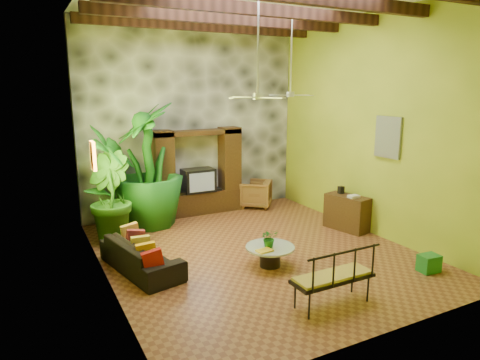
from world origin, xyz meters
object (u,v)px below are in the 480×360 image
wicker_armchair (256,194)px  iron_bench (336,274)px  tall_plant_b (109,197)px  green_bin (429,263)px  sofa (141,255)px  entertainment_center (198,178)px  coffee_table (270,253)px  tall_plant_c (148,165)px  ceiling_fan_front (258,85)px  ceiling_fan_back (291,85)px  side_console (347,213)px  tall_plant_a (112,180)px

wicker_armchair → iron_bench: 5.83m
wicker_armchair → tall_plant_b: (-4.24, -0.96, 0.62)m
green_bin → sofa: bearing=152.0°
entertainment_center → sofa: 3.86m
coffee_table → green_bin: size_ratio=2.53×
tall_plant_c → ceiling_fan_front: bearing=-68.0°
ceiling_fan_back → green_bin: size_ratio=5.02×
sofa → tall_plant_c: 2.99m
coffee_table → side_console: bearing=20.0°
sofa → tall_plant_c: size_ratio=0.66×
sofa → tall_plant_a: tall_plant_a is taller
tall_plant_c → tall_plant_b: bearing=-146.6°
entertainment_center → tall_plant_c: bearing=-164.6°
ceiling_fan_front → coffee_table: size_ratio=1.98×
entertainment_center → iron_bench: entertainment_center is taller
sofa → wicker_armchair: wicker_armchair is taller
entertainment_center → iron_bench: size_ratio=1.76×
entertainment_center → green_bin: entertainment_center is taller
coffee_table → wicker_armchair: bearing=64.2°
coffee_table → side_console: size_ratio=0.90×
entertainment_center → coffee_table: entertainment_center is taller
wicker_armchair → tall_plant_c: (-3.16, -0.24, 1.13)m
tall_plant_b → iron_bench: bearing=-61.4°
ceiling_fan_back → sofa: bearing=-165.2°
tall_plant_a → green_bin: (4.74, -4.90, -1.11)m
sofa → ceiling_fan_front: bearing=-116.7°
tall_plant_c → sofa: bearing=-109.1°
tall_plant_b → coffee_table: size_ratio=2.15×
ceiling_fan_back → tall_plant_b: bearing=168.9°
ceiling_fan_front → sofa: (-2.16, 0.56, -3.11)m
sofa → side_console: side_console is taller
ceiling_fan_back → side_console: (1.05, -0.98, -2.98)m
wicker_armchair → tall_plant_b: 4.39m
tall_plant_a → side_console: (5.01, -2.31, -0.85)m
wicker_armchair → coffee_table: bearing=13.2°
entertainment_center → iron_bench: (-0.03, -5.73, -0.42)m
coffee_table → iron_bench: (0.09, -1.81, 0.29)m
ceiling_fan_back → coffee_table: (-1.72, -1.99, -3.15)m
ceiling_fan_back → tall_plant_b: (-4.15, 0.82, -2.39)m
ceiling_fan_back → tall_plant_b: 4.86m
iron_bench → ceiling_fan_front: bearing=94.0°
iron_bench → tall_plant_b: bearing=118.3°
side_console → ceiling_fan_back: bearing=123.8°
tall_plant_a → iron_bench: bearing=-65.6°
ceiling_fan_back → iron_bench: size_ratio=1.37×
sofa → green_bin: size_ratio=5.42×
tall_plant_b → green_bin: bearing=-41.6°
sofa → wicker_armchair: (4.05, 2.82, 0.09)m
green_bin → side_console: bearing=84.0°
tall_plant_a → iron_bench: tall_plant_a is taller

